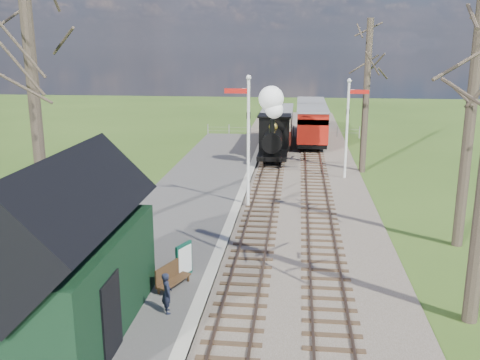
% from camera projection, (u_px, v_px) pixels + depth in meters
% --- Properties ---
extents(distant_hills, '(114.40, 48.00, 22.02)m').
position_uv_depth(distant_hills, '(294.00, 216.00, 75.82)').
color(distant_hills, '#385B23').
rests_on(distant_hills, ground).
extents(ballast_bed, '(8.00, 60.00, 0.10)m').
position_uv_depth(ballast_bed, '(292.00, 177.00, 30.99)').
color(ballast_bed, brown).
rests_on(ballast_bed, ground).
extents(track_near, '(1.60, 60.00, 0.15)m').
position_uv_depth(track_near, '(270.00, 176.00, 31.12)').
color(track_near, brown).
rests_on(track_near, ground).
extents(track_far, '(1.60, 60.00, 0.15)m').
position_uv_depth(track_far, '(315.00, 177.00, 30.84)').
color(track_far, brown).
rests_on(track_far, ground).
extents(platform, '(5.00, 44.00, 0.20)m').
position_uv_depth(platform, '(181.00, 217.00, 23.78)').
color(platform, '#474442').
rests_on(platform, ground).
extents(coping_strip, '(0.40, 44.00, 0.21)m').
position_uv_depth(coping_strip, '(233.00, 218.00, 23.54)').
color(coping_strip, '#B2AD9E').
rests_on(coping_strip, ground).
extents(station_shed, '(3.25, 6.30, 4.78)m').
position_uv_depth(station_shed, '(65.00, 257.00, 13.69)').
color(station_shed, black).
rests_on(station_shed, platform).
extents(semaphore_near, '(1.22, 0.24, 6.22)m').
position_uv_depth(semaphore_near, '(247.00, 132.00, 24.55)').
color(semaphore_near, silver).
rests_on(semaphore_near, ground).
extents(semaphore_far, '(1.22, 0.24, 5.72)m').
position_uv_depth(semaphore_far, '(349.00, 121.00, 29.85)').
color(semaphore_far, silver).
rests_on(semaphore_far, ground).
extents(bare_trees, '(15.51, 22.39, 12.00)m').
position_uv_depth(bare_trees, '(292.00, 115.00, 18.25)').
color(bare_trees, '#382D23').
rests_on(bare_trees, ground).
extents(fence_line, '(12.60, 0.08, 1.00)m').
position_uv_depth(fence_line, '(283.00, 131.00, 44.46)').
color(fence_line, slate).
rests_on(fence_line, ground).
extents(locomotive, '(1.97, 4.59, 4.92)m').
position_uv_depth(locomotive, '(273.00, 129.00, 34.32)').
color(locomotive, black).
rests_on(locomotive, ground).
extents(coach, '(2.29, 7.86, 2.41)m').
position_uv_depth(coach, '(277.00, 125.00, 40.32)').
color(coach, black).
rests_on(coach, ground).
extents(red_carriage_a, '(2.29, 5.68, 2.41)m').
position_uv_depth(red_carriage_a, '(312.00, 126.00, 39.74)').
color(red_carriage_a, black).
rests_on(red_carriage_a, ground).
extents(red_carriage_b, '(2.29, 5.68, 2.41)m').
position_uv_depth(red_carriage_b, '(311.00, 116.00, 45.03)').
color(red_carriage_b, black).
rests_on(red_carriage_b, ground).
extents(sign_board, '(0.40, 0.74, 1.14)m').
position_uv_depth(sign_board, '(184.00, 260.00, 17.31)').
color(sign_board, '#0D3F30').
rests_on(sign_board, platform).
extents(bench, '(0.88, 1.41, 0.78)m').
position_uv_depth(bench, '(171.00, 276.00, 16.61)').
color(bench, '#402A17').
rests_on(bench, platform).
extents(person, '(0.44, 0.51, 1.19)m').
position_uv_depth(person, '(167.00, 293.00, 14.97)').
color(person, '#1A1D2E').
rests_on(person, platform).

